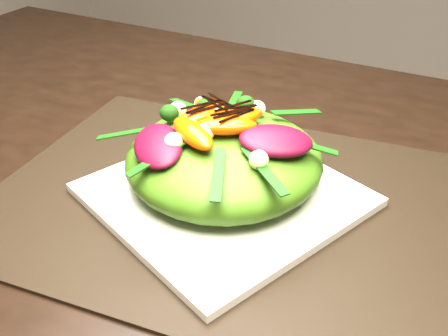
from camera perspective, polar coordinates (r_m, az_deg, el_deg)
The scene contains 10 objects.
dining_table at distance 0.74m, azimuth -1.48°, elevation -0.48°, with size 1.60×0.90×0.75m, color black.
placemat at distance 0.64m, azimuth -0.00°, elevation -3.47°, with size 0.56×0.42×0.00m, color black.
plate_base at distance 0.64m, azimuth -0.00°, elevation -2.92°, with size 0.28×0.28×0.01m, color white.
salad_bowl at distance 0.63m, azimuth 0.00°, elevation -1.85°, with size 0.25×0.25×0.02m, color silver.
lettuce_mound at distance 0.61m, azimuth -0.00°, elevation 0.97°, with size 0.23×0.23×0.08m, color #436E14.
radicchio_leaf at distance 0.57m, azimuth 5.69°, elevation 2.97°, with size 0.08×0.05×0.02m, color #430719.
orange_segment at distance 0.59m, azimuth 0.62°, elevation 5.28°, with size 0.07×0.03×0.02m, color #F23C04.
broccoli_floret at distance 0.65m, azimuth -3.45°, elevation 7.37°, with size 0.03×0.03×0.03m, color black.
macadamia_nut at distance 0.54m, azimuth 0.91°, elevation 1.95°, with size 0.02×0.02×0.02m, color beige.
balsamic_drizzle at distance 0.59m, azimuth 0.63°, elevation 6.13°, with size 0.04×0.00×0.00m, color black.
Camera 1 is at (0.30, -0.54, 1.13)m, focal length 42.00 mm.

